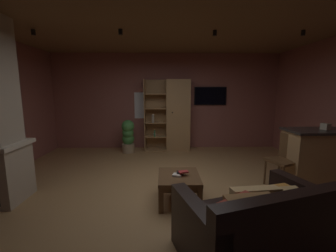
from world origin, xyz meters
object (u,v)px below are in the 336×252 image
at_px(kitchen_bar_counter, 324,157).
at_px(potted_floor_plant, 128,136).
at_px(coffee_table, 179,181).
at_px(dining_chair, 285,157).
at_px(leather_couch, 257,229).
at_px(wall_mounted_tv, 210,96).
at_px(table_book_1, 180,172).
at_px(table_book_0, 177,175).
at_px(bookshelf_cabinet, 175,116).
at_px(table_book_2, 183,172).
at_px(tissue_box, 326,126).

relative_size(kitchen_bar_counter, potted_floor_plant, 1.50).
bearing_deg(coffee_table, dining_chair, 15.83).
xyz_separation_m(leather_couch, wall_mounted_tv, (0.42, 4.34, 1.21)).
xyz_separation_m(table_book_1, dining_chair, (1.89, 0.51, 0.07)).
bearing_deg(table_book_0, leather_couch, -56.80).
height_order(kitchen_bar_counter, coffee_table, kitchen_bar_counter).
xyz_separation_m(leather_couch, table_book_0, (-0.73, 1.12, 0.12)).
xyz_separation_m(coffee_table, dining_chair, (1.91, 0.54, 0.19)).
xyz_separation_m(potted_floor_plant, wall_mounted_tv, (2.32, 0.48, 1.06)).
distance_m(bookshelf_cabinet, dining_chair, 3.08).
xyz_separation_m(kitchen_bar_counter, potted_floor_plant, (-3.82, 2.16, -0.04)).
bearing_deg(wall_mounted_tv, dining_chair, -73.54).
xyz_separation_m(kitchen_bar_counter, table_book_2, (-2.56, -0.58, -0.02)).
bearing_deg(potted_floor_plant, table_book_2, -65.35).
xyz_separation_m(leather_couch, coffee_table, (-0.70, 1.14, 0.02)).
xyz_separation_m(kitchen_bar_counter, wall_mounted_tv, (-1.50, 2.64, 1.02)).
height_order(tissue_box, coffee_table, tissue_box).
distance_m(coffee_table, table_book_1, 0.13).
height_order(leather_couch, coffee_table, leather_couch).
xyz_separation_m(kitchen_bar_counter, table_book_0, (-2.65, -0.58, -0.07)).
xyz_separation_m(table_book_2, dining_chair, (1.85, 0.56, 0.05)).
xyz_separation_m(table_book_2, wall_mounted_tv, (1.06, 3.22, 1.04)).
distance_m(table_book_2, wall_mounted_tv, 3.55).
bearing_deg(table_book_0, wall_mounted_tv, 70.29).
relative_size(kitchen_bar_counter, coffee_table, 1.95).
height_order(table_book_1, wall_mounted_tv, wall_mounted_tv).
xyz_separation_m(kitchen_bar_counter, coffee_table, (-2.62, -0.56, -0.17)).
bearing_deg(table_book_2, bookshelf_cabinet, 89.38).
bearing_deg(kitchen_bar_counter, bookshelf_cabinet, 136.13).
bearing_deg(dining_chair, tissue_box, 2.98).
distance_m(dining_chair, wall_mounted_tv, 2.95).
bearing_deg(table_book_0, table_book_1, 45.48).
bearing_deg(potted_floor_plant, leather_couch, -63.85).
height_order(tissue_box, wall_mounted_tv, wall_mounted_tv).
xyz_separation_m(table_book_1, potted_floor_plant, (-1.22, 2.69, 0.01)).
xyz_separation_m(coffee_table, table_book_2, (0.07, -0.02, 0.15)).
bearing_deg(dining_chair, leather_couch, -125.68).
bearing_deg(bookshelf_cabinet, table_book_2, -90.62).
relative_size(leather_couch, table_book_2, 12.28).
xyz_separation_m(bookshelf_cabinet, dining_chair, (1.82, -2.45, -0.45)).
bearing_deg(coffee_table, potted_floor_plant, 113.65).
xyz_separation_m(bookshelf_cabinet, table_book_2, (-0.03, -3.01, -0.50)).
xyz_separation_m(tissue_box, wall_mounted_tv, (-1.47, 2.62, 0.47)).
bearing_deg(table_book_0, dining_chair, 16.24).
height_order(leather_couch, table_book_2, leather_couch).
relative_size(table_book_2, dining_chair, 0.15).
bearing_deg(table_book_1, bookshelf_cabinet, 88.60).
bearing_deg(table_book_2, table_book_1, 129.29).
height_order(bookshelf_cabinet, kitchen_bar_counter, bookshelf_cabinet).
bearing_deg(tissue_box, bookshelf_cabinet, 136.06).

